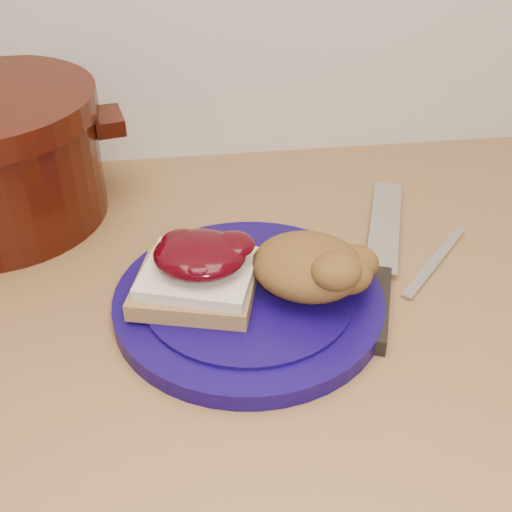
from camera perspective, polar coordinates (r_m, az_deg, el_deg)
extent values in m
cylinder|color=#0F0546|center=(0.65, -0.64, -4.05)|extent=(0.35, 0.35, 0.02)
cube|color=olive|center=(0.63, -5.40, -2.67)|extent=(0.14, 0.13, 0.02)
cube|color=beige|center=(0.62, -5.15, -1.52)|extent=(0.13, 0.12, 0.01)
ellipsoid|color=black|center=(0.62, -5.05, 0.14)|extent=(0.11, 0.11, 0.03)
ellipsoid|color=brown|center=(0.63, 4.62, -0.91)|extent=(0.14, 0.13, 0.06)
cube|color=black|center=(0.65, 10.77, -4.56)|extent=(0.06, 0.12, 0.02)
cube|color=silver|center=(0.78, 11.40, 2.86)|extent=(0.10, 0.20, 0.00)
cube|color=silver|center=(0.74, 15.63, -0.41)|extent=(0.11, 0.12, 0.00)
cube|color=black|center=(0.81, -13.02, 11.60)|extent=(0.05, 0.06, 0.02)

